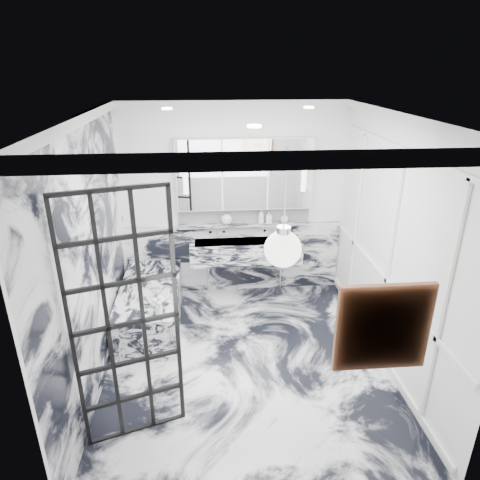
{
  "coord_description": "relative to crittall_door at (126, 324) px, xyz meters",
  "views": [
    {
      "loc": [
        -0.41,
        -4.08,
        3.25
      ],
      "look_at": [
        -0.02,
        0.5,
        1.34
      ],
      "focal_mm": 32.0,
      "sensor_mm": 36.0,
      "label": 1
    }
  ],
  "objects": [
    {
      "name": "floor",
      "position": [
        1.12,
        0.92,
        -1.19
      ],
      "size": [
        3.6,
        3.6,
        0.0
      ],
      "primitive_type": "plane",
      "color": "silver",
      "rests_on": "ground"
    },
    {
      "name": "ceiling",
      "position": [
        1.12,
        0.92,
        1.61
      ],
      "size": [
        3.6,
        3.6,
        0.0
      ],
      "primitive_type": "plane",
      "rotation": [
        3.14,
        0.0,
        0.0
      ],
      "color": "white",
      "rests_on": "wall_back"
    },
    {
      "name": "wall_back",
      "position": [
        1.12,
        2.72,
        0.21
      ],
      "size": [
        3.6,
        0.0,
        3.6
      ],
      "primitive_type": "plane",
      "rotation": [
        1.57,
        0.0,
        0.0
      ],
      "color": "white",
      "rests_on": "floor"
    },
    {
      "name": "wall_front",
      "position": [
        1.12,
        -0.88,
        0.21
      ],
      "size": [
        3.6,
        0.0,
        3.6
      ],
      "primitive_type": "plane",
      "rotation": [
        -1.57,
        0.0,
        0.0
      ],
      "color": "white",
      "rests_on": "floor"
    },
    {
      "name": "wall_left",
      "position": [
        -0.48,
        0.92,
        0.21
      ],
      "size": [
        0.0,
        3.6,
        3.6
      ],
      "primitive_type": "plane",
      "rotation": [
        1.57,
        0.0,
        1.57
      ],
      "color": "white",
      "rests_on": "floor"
    },
    {
      "name": "wall_right",
      "position": [
        2.72,
        0.92,
        0.21
      ],
      "size": [
        0.0,
        3.6,
        3.6
      ],
      "primitive_type": "plane",
      "rotation": [
        1.57,
        0.0,
        -1.57
      ],
      "color": "white",
      "rests_on": "floor"
    },
    {
      "name": "marble_clad_back",
      "position": [
        1.12,
        2.7,
        -0.66
      ],
      "size": [
        3.18,
        0.05,
        1.05
      ],
      "primitive_type": "cube",
      "color": "silver",
      "rests_on": "floor"
    },
    {
      "name": "marble_clad_left",
      "position": [
        -0.47,
        0.92,
        0.15
      ],
      "size": [
        0.02,
        3.56,
        2.68
      ],
      "primitive_type": "cube",
      "color": "silver",
      "rests_on": "floor"
    },
    {
      "name": "panel_molding",
      "position": [
        2.7,
        0.92,
        0.11
      ],
      "size": [
        0.03,
        3.4,
        2.3
      ],
      "primitive_type": "cube",
      "color": "white",
      "rests_on": "floor"
    },
    {
      "name": "soap_bottle_a",
      "position": [
        1.51,
        2.63,
        0.01
      ],
      "size": [
        0.11,
        0.11,
        0.22
      ],
      "primitive_type": "imported",
      "rotation": [
        0.0,
        0.0,
        -0.26
      ],
      "color": "#8C5919",
      "rests_on": "ledge"
    },
    {
      "name": "soap_bottle_b",
      "position": [
        1.62,
        2.63,
        -0.01
      ],
      "size": [
        0.09,
        0.09,
        0.18
      ],
      "primitive_type": "imported",
      "rotation": [
        0.0,
        0.0,
        -0.07
      ],
      "color": "#4C4C51",
      "rests_on": "ledge"
    },
    {
      "name": "soap_bottle_c",
      "position": [
        1.85,
        2.63,
        -0.02
      ],
      "size": [
        0.15,
        0.15,
        0.15
      ],
      "primitive_type": "imported",
      "rotation": [
        0.0,
        0.0,
        0.28
      ],
      "color": "silver",
      "rests_on": "ledge"
    },
    {
      "name": "face_pot",
      "position": [
        1.01,
        2.63,
        -0.02
      ],
      "size": [
        0.16,
        0.16,
        0.16
      ],
      "primitive_type": "sphere",
      "color": "white",
      "rests_on": "ledge"
    },
    {
      "name": "amber_bottle",
      "position": [
        1.64,
        2.63,
        -0.05
      ],
      "size": [
        0.04,
        0.04,
        0.1
      ],
      "primitive_type": "cylinder",
      "color": "#8C5919",
      "rests_on": "ledge"
    },
    {
      "name": "flower_vase",
      "position": [
        0.14,
        1.13,
        -0.58
      ],
      "size": [
        0.08,
        0.08,
        0.12
      ],
      "primitive_type": "cylinder",
      "color": "silver",
      "rests_on": "bathtub"
    },
    {
      "name": "crittall_door",
      "position": [
        0.0,
        0.0,
        0.0
      ],
      "size": [
        0.85,
        0.3,
        2.37
      ],
      "primitive_type": null,
      "rotation": [
        0.0,
        0.0,
        0.3
      ],
      "color": "black",
      "rests_on": "floor"
    },
    {
      "name": "artwork",
      "position": [
        1.87,
        -0.84,
        0.43
      ],
      "size": [
        0.55,
        0.05,
        0.55
      ],
      "primitive_type": "cube",
      "color": "orange",
      "rests_on": "wall_front"
    },
    {
      "name": "pendant_light",
      "position": [
        1.25,
        -0.41,
        0.83
      ],
      "size": [
        0.27,
        0.27,
        0.27
      ],
      "primitive_type": "sphere",
      "color": "white",
      "rests_on": "ceiling"
    },
    {
      "name": "trough_sink",
      "position": [
        1.27,
        2.48,
        -0.46
      ],
      "size": [
        1.6,
        0.45,
        0.3
      ],
      "primitive_type": "cube",
      "color": "silver",
      "rests_on": "wall_back"
    },
    {
      "name": "ledge",
      "position": [
        1.27,
        2.64,
        -0.12
      ],
      "size": [
        1.9,
        0.14,
        0.04
      ],
      "primitive_type": "cube",
      "color": "silver",
      "rests_on": "wall_back"
    },
    {
      "name": "subway_tile",
      "position": [
        1.27,
        2.7,
        0.02
      ],
      "size": [
        1.9,
        0.03,
        0.23
      ],
      "primitive_type": "cube",
      "color": "white",
      "rests_on": "wall_back"
    },
    {
      "name": "mirror_cabinet",
      "position": [
        1.27,
        2.65,
        0.63
      ],
      "size": [
        1.9,
        0.16,
        1.0
      ],
      "primitive_type": "cube",
      "color": "white",
      "rests_on": "wall_back"
    },
    {
      "name": "sconce_left",
      "position": [
        0.45,
        2.55,
        0.59
      ],
      "size": [
        0.07,
        0.07,
        0.4
      ],
      "primitive_type": "cylinder",
      "color": "white",
      "rests_on": "mirror_cabinet"
    },
    {
      "name": "sconce_right",
      "position": [
        2.09,
        2.55,
        0.59
      ],
      "size": [
        0.07,
        0.07,
        0.4
      ],
      "primitive_type": "cylinder",
      "color": "white",
      "rests_on": "mirror_cabinet"
    },
    {
      "name": "bathtub",
      "position": [
        -0.06,
        1.82,
        -0.91
      ],
      "size": [
        0.75,
        1.65,
        0.55
      ],
      "primitive_type": "cube",
      "color": "silver",
      "rests_on": "floor"
    }
  ]
}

